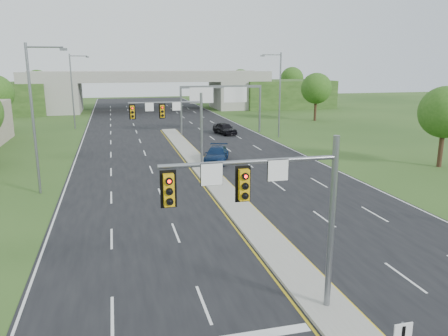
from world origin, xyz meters
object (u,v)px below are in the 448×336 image
sign_gantry (220,96)px  car_far_c (225,128)px  signal_mast_far (177,119)px  car_far_b (217,154)px  overpass (150,93)px  signal_mast_near (277,201)px

sign_gantry → car_far_c: sign_gantry is taller
signal_mast_far → car_far_b: bearing=28.2°
sign_gantry → overpass: overpass is taller
car_far_c → signal_mast_near: bearing=-114.2°
overpass → car_far_c: 36.66m
car_far_b → overpass: bearing=111.4°
car_far_c → car_far_b: bearing=-119.2°
car_far_c → signal_mast_far: bearing=-128.3°
signal_mast_far → car_far_b: (4.20, 2.25, -3.95)m
signal_mast_near → signal_mast_far: size_ratio=1.00×
signal_mast_far → overpass: bearing=87.6°
signal_mast_near → car_far_c: 45.37m
signal_mast_far → sign_gantry: bearing=65.9°
signal_mast_far → sign_gantry: (8.95, 19.99, 0.51)m
signal_mast_near → car_far_b: bearing=81.2°
signal_mast_near → car_far_c: bearing=78.0°
sign_gantry → car_far_b: size_ratio=2.21×
car_far_b → car_far_c: (5.19, 16.96, 0.05)m
signal_mast_far → overpass: overpass is taller
signal_mast_far → car_far_b: size_ratio=1.34×
signal_mast_near → sign_gantry: bearing=78.8°
signal_mast_near → car_far_c: signal_mast_near is taller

